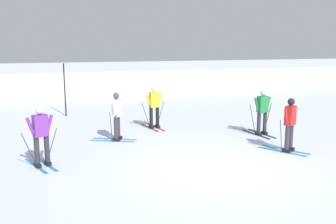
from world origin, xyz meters
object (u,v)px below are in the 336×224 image
object	(u,v)px
skier_green	(262,111)
skier_red	(290,123)
skier_purple	(41,135)
skier_white	(116,115)
trail_marker_pole	(65,90)
skier_yellow	(154,106)

from	to	relation	value
skier_green	skier_red	distance (m)	2.17
skier_purple	skier_red	world-z (taller)	same
skier_purple	skier_green	world-z (taller)	same
skier_red	skier_white	bearing A→B (deg)	149.05
trail_marker_pole	skier_green	bearing A→B (deg)	-41.06
skier_white	trail_marker_pole	size ratio (longest dim) A/B	0.69
skier_purple	skier_yellow	world-z (taller)	same
skier_green	skier_white	bearing A→B (deg)	171.21
skier_white	skier_red	bearing A→B (deg)	-30.95
skier_purple	skier_yellow	distance (m)	5.50
skier_red	skier_green	bearing A→B (deg)	80.95
skier_purple	trail_marker_pole	distance (m)	7.38
skier_white	trail_marker_pole	distance (m)	5.40
skier_red	trail_marker_pole	world-z (taller)	trail_marker_pole
skier_white	skier_green	xyz separation A→B (m)	(5.28, -0.82, 0.00)
skier_purple	skier_red	bearing A→B (deg)	-6.13
skier_green	trail_marker_pole	xyz separation A→B (m)	(-6.85, 5.97, 0.32)
skier_white	trail_marker_pole	world-z (taller)	trail_marker_pole
trail_marker_pole	skier_purple	bearing A→B (deg)	-96.66
skier_red	skier_yellow	bearing A→B (deg)	126.12
skier_purple	skier_green	size ratio (longest dim) A/B	1.00
skier_white	trail_marker_pole	xyz separation A→B (m)	(-1.58, 5.15, 0.32)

